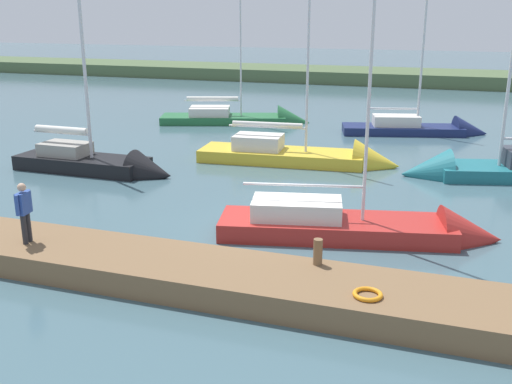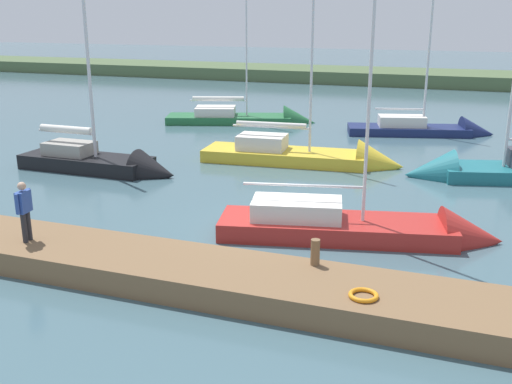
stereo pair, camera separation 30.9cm
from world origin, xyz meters
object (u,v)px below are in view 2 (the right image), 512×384
at_px(mooring_post_far, 315,252).
at_px(life_ring_buoy, 363,295).
at_px(sailboat_far_left, 252,121).
at_px(sailboat_outer_mooring, 373,233).
at_px(sailboat_mid_channel, 489,174).
at_px(person_on_dock, 24,208).
at_px(sailboat_near_dock, 107,166).
at_px(sailboat_far_right, 317,160).
at_px(sailboat_inner_slip, 432,132).

distance_m(mooring_post_far, life_ring_buoy, 1.98).
relative_size(sailboat_far_left, sailboat_outer_mooring, 1.03).
relative_size(sailboat_mid_channel, person_on_dock, 5.38).
bearing_deg(life_ring_buoy, sailboat_outer_mooring, -83.23).
bearing_deg(sailboat_near_dock, sailboat_far_right, 29.00).
bearing_deg(sailboat_far_right, sailboat_inner_slip, 58.51).
distance_m(sailboat_mid_channel, sailboat_outer_mooring, 9.13).
bearing_deg(sailboat_outer_mooring, sailboat_near_dock, 148.61).
bearing_deg(sailboat_inner_slip, person_on_dock, -126.84).
bearing_deg(life_ring_buoy, mooring_post_far, -43.04).
height_order(sailboat_far_left, person_on_dock, sailboat_far_left).
bearing_deg(sailboat_near_dock, sailboat_inner_slip, 47.09).
xyz_separation_m(life_ring_buoy, sailboat_outer_mooring, (0.63, -5.29, -0.51)).
distance_m(life_ring_buoy, sailboat_inner_slip, 22.66).
bearing_deg(sailboat_far_left, sailboat_far_right, -72.57).
bearing_deg(life_ring_buoy, sailboat_near_dock, -36.37).
bearing_deg(mooring_post_far, life_ring_buoy, 136.96).
xyz_separation_m(sailboat_mid_channel, sailboat_outer_mooring, (3.38, 8.48, -0.01)).
height_order(mooring_post_far, life_ring_buoy, mooring_post_far).
bearing_deg(sailboat_near_dock, sailboat_far_left, 83.13).
xyz_separation_m(sailboat_outer_mooring, sailboat_inner_slip, (-0.45, -17.36, -0.01)).
relative_size(mooring_post_far, sailboat_inner_slip, 0.07).
distance_m(sailboat_far_right, sailboat_near_dock, 9.28).
bearing_deg(sailboat_mid_channel, person_on_dock, 33.89).
relative_size(sailboat_inner_slip, person_on_dock, 5.48).
xyz_separation_m(sailboat_inner_slip, person_on_dock, (8.97, 22.42, 1.42)).
bearing_deg(sailboat_far_right, sailboat_far_left, 120.70).
bearing_deg(sailboat_outer_mooring, sailboat_far_right, 102.00).
bearing_deg(sailboat_outer_mooring, sailboat_inner_slip, 75.71).
distance_m(sailboat_far_right, sailboat_inner_slip, 9.88).
bearing_deg(sailboat_mid_channel, sailboat_near_dock, 1.14).
bearing_deg(sailboat_far_right, mooring_post_far, -81.08).
distance_m(sailboat_mid_channel, sailboat_far_left, 16.40).
bearing_deg(person_on_dock, sailboat_inner_slip, -118.48).
xyz_separation_m(sailboat_far_right, sailboat_inner_slip, (-4.38, -8.85, -0.02)).
relative_size(life_ring_buoy, sailboat_outer_mooring, 0.07).
bearing_deg(sailboat_far_right, sailboat_mid_channel, -5.37).
distance_m(mooring_post_far, sailboat_far_right, 12.87).
bearing_deg(mooring_post_far, sailboat_far_right, -75.92).
xyz_separation_m(sailboat_near_dock, person_on_dock, (-3.56, 9.13, 1.34)).
distance_m(sailboat_far_left, sailboat_inner_slip, 10.83).
height_order(mooring_post_far, sailboat_inner_slip, sailboat_inner_slip).
bearing_deg(sailboat_mid_channel, sailboat_inner_slip, -86.57).
xyz_separation_m(sailboat_far_left, sailboat_inner_slip, (-10.83, 0.06, 0.09)).
relative_size(life_ring_buoy, sailboat_far_left, 0.07).
bearing_deg(sailboat_inner_slip, sailboat_outer_mooring, -106.54).
height_order(sailboat_near_dock, person_on_dock, sailboat_near_dock).
relative_size(mooring_post_far, person_on_dock, 0.40).
bearing_deg(sailboat_mid_channel, mooring_post_far, 56.58).
bearing_deg(person_on_dock, mooring_post_far, -178.48).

